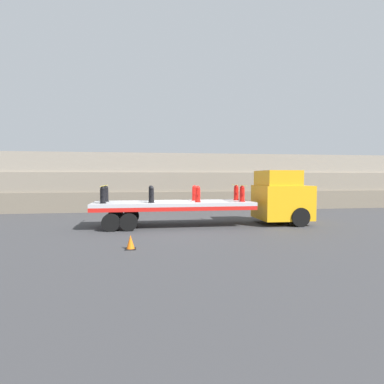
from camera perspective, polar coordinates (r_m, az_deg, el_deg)
ground_plane at (r=15.99m, az=-3.45°, el=-6.49°), size 120.00×120.00×0.00m
rock_cliff at (r=24.27m, az=-5.18°, el=1.96°), size 60.00×3.30×4.44m
truck_cab at (r=17.42m, az=16.90°, el=-0.93°), size 2.70×2.66×2.95m
flatbed_trailer at (r=15.82m, az=-5.29°, el=-2.74°), size 8.32×2.54×1.30m
fire_hydrant_black_near_0 at (r=15.38m, az=-16.63°, el=-0.56°), size 0.33×0.50×0.85m
fire_hydrant_black_far_0 at (r=16.43m, az=-16.09°, el=-0.34°), size 0.33×0.50×0.85m
fire_hydrant_black_near_1 at (r=15.22m, az=-7.75°, el=-0.50°), size 0.33×0.50×0.85m
fire_hydrant_black_far_1 at (r=16.28m, az=-7.79°, el=-0.28°), size 0.33×0.50×0.85m
fire_hydrant_red_near_2 at (r=15.42m, az=1.10°, el=-0.43°), size 0.33×0.50×0.85m
fire_hydrant_red_far_2 at (r=16.48m, az=0.49°, el=-0.22°), size 0.33×0.50×0.85m
fire_hydrant_red_near_3 at (r=15.98m, az=9.52°, el=-0.35°), size 0.33×0.50×0.85m
fire_hydrant_red_far_3 at (r=17.00m, az=8.41°, el=-0.15°), size 0.33×0.50×0.85m
cargo_strap_rear at (r=15.89m, az=-16.37°, el=1.15°), size 0.05×2.63×0.01m
cargo_strap_middle at (r=16.48m, az=8.96°, el=1.29°), size 0.05×2.63×0.01m
traffic_cone at (r=11.14m, az=-11.64°, el=-9.38°), size 0.38×0.38×0.51m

